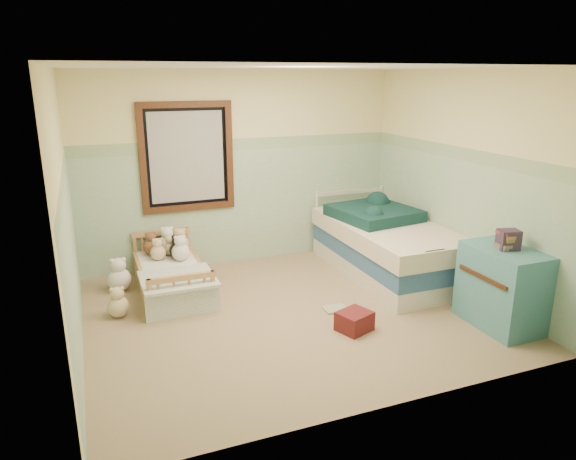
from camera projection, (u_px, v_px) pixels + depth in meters
name	position (u px, v px, depth m)	size (l,w,h in m)	color
floor	(292.00, 313.00, 5.58)	(4.20, 3.60, 0.02)	#7C6B55
ceiling	(292.00, 66.00, 4.86)	(4.20, 3.60, 0.02)	white
wall_back	(241.00, 169.00, 6.83)	(4.20, 0.04, 2.50)	beige
wall_front	(389.00, 253.00, 3.62)	(4.20, 0.04, 2.50)	beige
wall_left	(65.00, 218.00, 4.49)	(0.04, 3.60, 2.50)	beige
wall_right	(463.00, 183.00, 5.96)	(0.04, 3.60, 2.50)	beige
wainscot_mint	(242.00, 207.00, 6.96)	(4.20, 0.01, 1.50)	#8FB191
border_strip	(241.00, 144.00, 6.72)	(4.20, 0.01, 0.15)	#3E6F44
window_frame	(187.00, 157.00, 6.49)	(1.16, 0.06, 1.36)	black
window_blinds	(187.00, 157.00, 6.50)	(0.92, 0.01, 1.12)	beige
toddler_bed_frame	(172.00, 284.00, 6.11)	(0.72, 1.44, 0.18)	#C17849
toddler_mattress	(171.00, 271.00, 6.07)	(0.66, 1.38, 0.12)	white
patchwork_quilt	(178.00, 279.00, 5.64)	(0.78, 0.72, 0.03)	#8DBBD1
plush_bed_brown	(151.00, 247.00, 6.41)	(0.20, 0.20, 0.20)	brown
plush_bed_white	(168.00, 244.00, 6.48)	(0.23, 0.23, 0.23)	white
plush_bed_tan	(158.00, 253.00, 6.24)	(0.18, 0.18, 0.18)	beige
plush_bed_dark	(177.00, 250.00, 6.32)	(0.19, 0.19, 0.19)	black
plush_floor_cream	(120.00, 280.00, 6.10)	(0.27, 0.27, 0.27)	white
plush_floor_tan	(118.00, 307.00, 5.45)	(0.22, 0.22, 0.22)	beige
twin_bed_frame	(387.00, 265.00, 6.64)	(1.08, 2.16, 0.22)	silver
twin_boxspring	(388.00, 249.00, 6.58)	(1.08, 2.16, 0.22)	navy
twin_mattress	(389.00, 232.00, 6.52)	(1.12, 2.21, 0.22)	#EEE0C7
teal_blanket	(374.00, 213.00, 6.72)	(0.92, 0.97, 0.14)	#113130
dresser	(502.00, 288.00, 5.19)	(0.51, 0.81, 0.81)	teal
book_stack	(508.00, 240.00, 5.04)	(0.19, 0.15, 0.19)	#46282E
red_pillow	(354.00, 321.00, 5.17)	(0.31, 0.27, 0.19)	maroon
floor_book	(335.00, 309.00, 5.63)	(0.25, 0.19, 0.02)	gold
extra_plush_0	(180.00, 244.00, 6.53)	(0.20, 0.20, 0.20)	beige
extra_plush_1	(181.00, 252.00, 6.22)	(0.21, 0.21, 0.21)	white
extra_plush_2	(159.00, 250.00, 6.39)	(0.15, 0.15, 0.15)	brown
extra_plush_3	(171.00, 249.00, 6.41)	(0.17, 0.17, 0.17)	beige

